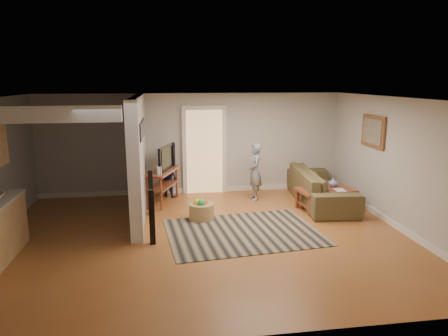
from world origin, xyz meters
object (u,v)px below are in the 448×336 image
(sofa, at_px, (320,203))
(toy_basket, at_px, (201,210))
(coffee_table, at_px, (326,193))
(child, at_px, (254,200))
(speaker_right, at_px, (151,193))
(speaker_left, at_px, (152,217))
(tv_console, at_px, (163,173))
(toddler, at_px, (170,196))

(sofa, xyz_separation_m, toy_basket, (-2.85, -0.74, 0.19))
(coffee_table, xyz_separation_m, toy_basket, (-2.78, -0.25, -0.18))
(child, bearing_deg, toy_basket, -44.97)
(speaker_right, relative_size, child, 0.71)
(toy_basket, relative_size, child, 0.38)
(toy_basket, xyz_separation_m, child, (1.38, 1.20, -0.19))
(speaker_left, bearing_deg, child, 44.52)
(coffee_table, distance_m, toy_basket, 2.80)
(sofa, distance_m, speaker_left, 4.27)
(toy_basket, bearing_deg, tv_console, 121.59)
(tv_console, relative_size, speaker_right, 1.39)
(speaker_right, xyz_separation_m, toddler, (0.40, 1.30, -0.48))
(coffee_table, height_order, toddler, coffee_table)
(speaker_left, relative_size, toy_basket, 1.91)
(coffee_table, distance_m, tv_console, 3.71)
(tv_console, bearing_deg, sofa, 11.80)
(toy_basket, bearing_deg, sofa, 14.49)
(coffee_table, bearing_deg, tv_console, 164.15)
(sofa, height_order, toddler, toddler)
(child, bearing_deg, sofa, 76.54)
(coffee_table, bearing_deg, speaker_right, 176.69)
(coffee_table, relative_size, tv_console, 0.98)
(coffee_table, distance_m, child, 1.73)
(tv_console, bearing_deg, speaker_right, -88.34)
(speaker_left, xyz_separation_m, speaker_right, (-0.08, 1.60, -0.01))
(toy_basket, bearing_deg, toddler, 109.70)
(tv_console, xyz_separation_m, toddler, (0.14, 0.51, -0.72))
(coffee_table, xyz_separation_m, speaker_right, (-3.82, 0.22, 0.11))
(toddler, bearing_deg, sofa, -158.21)
(speaker_left, bearing_deg, speaker_right, 92.33)
(child, bearing_deg, tv_console, -87.38)
(sofa, relative_size, coffee_table, 2.02)
(tv_console, bearing_deg, child, 18.50)
(speaker_left, xyz_separation_m, child, (2.34, 2.33, -0.49))
(speaker_left, bearing_deg, tv_console, 85.19)
(sofa, distance_m, tv_console, 3.73)
(coffee_table, bearing_deg, toy_basket, -174.93)
(speaker_right, height_order, toy_basket, speaker_right)
(child, bearing_deg, coffee_table, 59.72)
(coffee_table, height_order, tv_console, tv_console)
(sofa, xyz_separation_m, tv_console, (-3.63, 0.52, 0.72))
(coffee_table, bearing_deg, toddler, 156.00)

